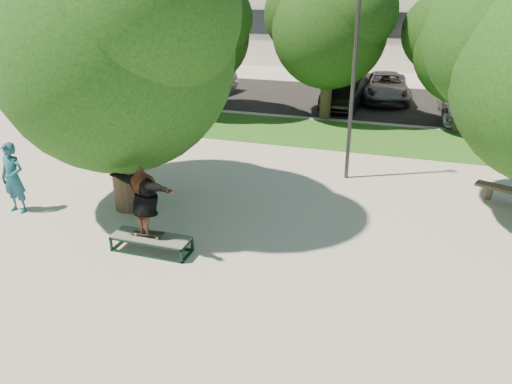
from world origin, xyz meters
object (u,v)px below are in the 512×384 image
(grind_box, at_px, (152,244))
(car_silver_a, at_px, (204,82))
(car_dark, at_px, (345,92))
(car_silver_b, at_px, (465,101))
(bystander, at_px, (13,178))
(car_grey, at_px, (385,87))
(tree_left, at_px, (112,37))
(lamppost, at_px, (354,75))

(grind_box, relative_size, car_silver_a, 0.41)
(car_dark, relative_size, car_silver_b, 0.88)
(bystander, height_order, car_grey, bystander)
(tree_left, distance_m, bystander, 4.52)
(bystander, relative_size, car_silver_b, 0.37)
(grind_box, distance_m, car_silver_b, 16.63)
(car_silver_a, height_order, car_silver_b, car_silver_a)
(tree_left, relative_size, car_silver_b, 1.40)
(car_dark, xyz_separation_m, car_silver_b, (5.35, -0.40, -0.00))
(tree_left, bearing_deg, car_grey, 70.33)
(car_grey, bearing_deg, car_silver_a, -173.97)
(grind_box, height_order, bystander, bystander)
(car_dark, xyz_separation_m, car_grey, (1.72, 2.14, -0.05))
(grind_box, distance_m, car_dark, 15.45)
(bystander, bearing_deg, grind_box, -9.15)
(car_silver_a, bearing_deg, car_grey, 24.68)
(car_grey, xyz_separation_m, car_silver_b, (3.63, -2.54, 0.05))
(lamppost, bearing_deg, grind_box, -120.47)
(grind_box, bearing_deg, tree_left, 131.24)
(bystander, distance_m, car_silver_a, 14.56)
(car_silver_a, distance_m, car_silver_b, 12.69)
(lamppost, xyz_separation_m, bystander, (-7.91, -5.13, -2.21))
(grind_box, relative_size, bystander, 0.95)
(bystander, bearing_deg, car_silver_b, 51.53)
(car_silver_b, bearing_deg, lamppost, -116.25)
(grind_box, xyz_separation_m, car_dark, (2.00, 15.31, 0.55))
(car_silver_a, bearing_deg, car_dark, 11.26)
(tree_left, xyz_separation_m, car_silver_a, (-3.54, 13.31, -3.67))
(tree_left, height_order, car_grey, tree_left)
(car_silver_a, bearing_deg, grind_box, -59.23)
(car_grey, bearing_deg, grind_box, -109.05)
(car_grey, height_order, car_silver_b, car_silver_b)
(lamppost, xyz_separation_m, grind_box, (-3.50, -5.95, -2.96))
(tree_left, xyz_separation_m, bystander, (-2.62, -1.23, -3.48))
(tree_left, bearing_deg, bystander, -154.91)
(car_silver_a, bearing_deg, tree_left, -63.49)
(bystander, height_order, car_silver_a, bystander)
(grind_box, height_order, car_silver_a, car_silver_a)
(grind_box, bearing_deg, car_grey, 77.98)
(bystander, xyz_separation_m, car_silver_a, (-0.92, 14.53, -0.19))
(lamppost, bearing_deg, car_silver_b, 66.75)
(tree_left, relative_size, car_silver_a, 1.60)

